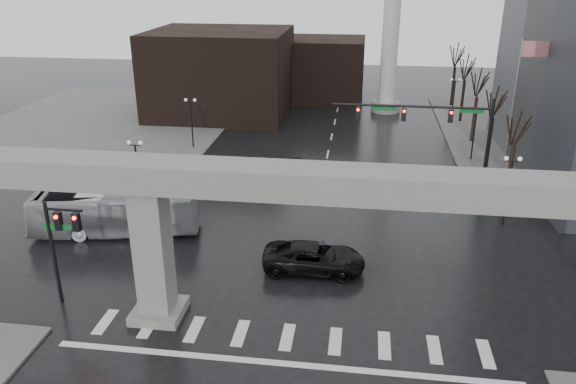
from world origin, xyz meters
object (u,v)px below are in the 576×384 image
(pickup_truck, at_px, (314,258))
(far_car, at_px, (294,168))
(city_bus, at_px, (115,212))
(signal_mast_arm, at_px, (439,125))

(pickup_truck, distance_m, far_car, 16.33)
(pickup_truck, distance_m, city_bus, 14.34)
(pickup_truck, height_order, far_car, pickup_truck)
(signal_mast_arm, relative_size, city_bus, 1.07)
(signal_mast_arm, distance_m, city_bus, 24.70)
(signal_mast_arm, height_order, city_bus, signal_mast_arm)
(signal_mast_arm, bearing_deg, city_bus, -156.14)
(city_bus, height_order, far_car, city_bus)
(signal_mast_arm, xyz_separation_m, far_car, (-11.53, 2.95, -5.12))
(pickup_truck, relative_size, far_car, 1.49)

